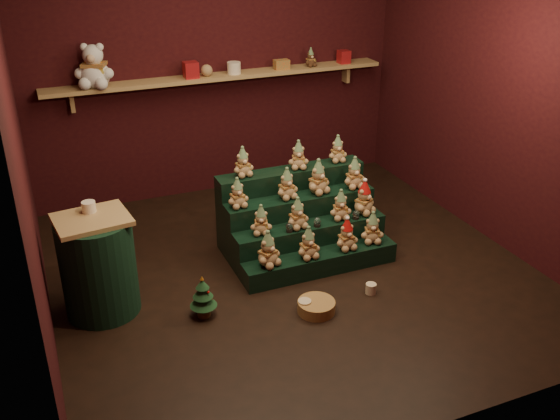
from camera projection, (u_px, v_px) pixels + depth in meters
name	position (u px, v px, depth m)	size (l,w,h in m)	color
ground	(292.00, 271.00, 5.45)	(4.00, 4.00, 0.00)	black
back_wall	(216.00, 63.00, 6.55)	(4.00, 0.10, 2.80)	black
front_wall	(457.00, 230.00, 3.14)	(4.00, 0.10, 2.80)	black
left_wall	(12.00, 153.00, 4.14)	(0.10, 4.00, 2.80)	black
right_wall	(504.00, 91.00, 5.55)	(0.10, 4.00, 2.80)	black
back_shelf	(221.00, 77.00, 6.45)	(3.60, 0.26, 0.24)	#A78353
riser_tier_front	(320.00, 262.00, 5.42)	(1.40, 0.22, 0.18)	black
riser_tier_midfront	(310.00, 242.00, 5.56)	(1.40, 0.22, 0.36)	black
riser_tier_midback	(300.00, 223.00, 5.70)	(1.40, 0.22, 0.54)	black
riser_tier_back	(290.00, 205.00, 5.85)	(1.40, 0.22, 0.72)	black
teddy_0	(268.00, 249.00, 5.13)	(0.22, 0.20, 0.31)	tan
teddy_1	(308.00, 243.00, 5.26)	(0.20, 0.18, 0.28)	tan
teddy_2	(347.00, 234.00, 5.39)	(0.20, 0.18, 0.29)	tan
teddy_3	(372.00, 228.00, 5.50)	(0.20, 0.18, 0.29)	tan
teddy_4	(261.00, 220.00, 5.27)	(0.19, 0.17, 0.26)	tan
teddy_5	(297.00, 213.00, 5.37)	(0.20, 0.18, 0.28)	tan
teddy_6	(341.00, 205.00, 5.52)	(0.19, 0.18, 0.27)	tan
teddy_7	(364.00, 198.00, 5.61)	(0.22, 0.20, 0.31)	tan
teddy_8	(237.00, 193.00, 5.33)	(0.19, 0.17, 0.26)	tan
teddy_9	(287.00, 184.00, 5.49)	(0.20, 0.18, 0.28)	tan
teddy_10	(318.00, 177.00, 5.58)	(0.22, 0.20, 0.31)	tan
teddy_11	(354.00, 173.00, 5.70)	(0.21, 0.19, 0.29)	tan
teddy_12	(243.00, 162.00, 5.49)	(0.19, 0.17, 0.26)	tan
teddy_13	(298.00, 155.00, 5.65)	(0.19, 0.17, 0.26)	tan
teddy_14	(338.00, 149.00, 5.81)	(0.18, 0.16, 0.25)	tan
snow_globe_a	(289.00, 227.00, 5.33)	(0.06, 0.06, 0.08)	black
snow_globe_b	(317.00, 222.00, 5.43)	(0.06, 0.06, 0.08)	black
snow_globe_c	(356.00, 215.00, 5.56)	(0.06, 0.06, 0.08)	black
side_table	(98.00, 266.00, 4.76)	(0.58, 0.57, 0.82)	#A78353
table_ornament	(89.00, 207.00, 4.64)	(0.10, 0.10, 0.08)	beige
mini_christmas_tree	(203.00, 297.00, 4.79)	(0.21, 0.21, 0.36)	#432E18
mug_left	(305.00, 306.00, 4.88)	(0.11, 0.11, 0.11)	beige
mug_right	(371.00, 289.00, 5.13)	(0.09, 0.09, 0.09)	beige
wicker_basket	(316.00, 307.00, 4.89)	(0.30, 0.30, 0.09)	#A68042
white_bear	(93.00, 60.00, 5.86)	(0.37, 0.34, 0.52)	white
brown_bear	(311.00, 58.00, 6.71)	(0.14, 0.13, 0.19)	#442516
gift_tin_red_a	(191.00, 70.00, 6.27)	(0.14, 0.14, 0.16)	#AD1A1E
gift_tin_cream	(234.00, 68.00, 6.44)	(0.14, 0.14, 0.12)	beige
gift_tin_red_b	(344.00, 57.00, 6.88)	(0.12, 0.12, 0.14)	#AD1A1E
shelf_plush_ball	(207.00, 70.00, 6.34)	(0.12, 0.12, 0.12)	tan
scarf_gift_box	(281.00, 64.00, 6.63)	(0.16, 0.10, 0.10)	#CC4E1C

